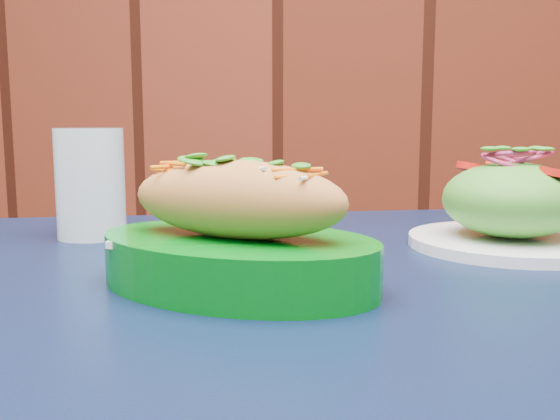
# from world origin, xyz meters

# --- Properties ---
(cafe_table) EXTENTS (0.98, 0.98, 0.75)m
(cafe_table) POSITION_xyz_m (0.18, 1.82, 0.66)
(cafe_table) COLOR black
(cafe_table) RESTS_ON ground
(banh_mi_basket) EXTENTS (0.29, 0.24, 0.12)m
(banh_mi_basket) POSITION_xyz_m (0.13, 1.78, 0.79)
(banh_mi_basket) COLOR #006910
(banh_mi_basket) RESTS_ON cafe_table
(salad_plate) EXTENTS (0.22, 0.22, 0.11)m
(salad_plate) POSITION_xyz_m (0.40, 1.99, 0.79)
(salad_plate) COLOR white
(salad_plate) RESTS_ON cafe_table
(water_glass) EXTENTS (0.08, 0.08, 0.13)m
(water_glass) POSITION_xyz_m (-0.09, 1.98, 0.82)
(water_glass) COLOR silver
(water_glass) RESTS_ON cafe_table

